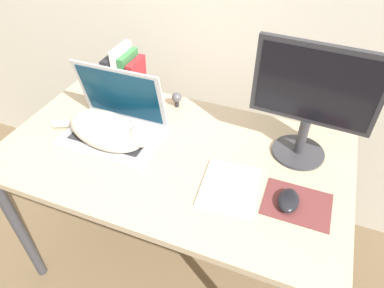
% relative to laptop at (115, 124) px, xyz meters
% --- Properties ---
extents(desk, '(1.32, 0.74, 0.75)m').
position_rel_laptop_xyz_m(desk, '(0.26, -0.02, -0.13)').
color(desk, tan).
rests_on(desk, ground_plane).
extents(laptop, '(0.37, 0.26, 0.27)m').
position_rel_laptop_xyz_m(laptop, '(0.00, 0.00, 0.00)').
color(laptop, '#B7B7BC').
rests_on(laptop, desk).
extents(cat, '(0.46, 0.25, 0.13)m').
position_rel_laptop_xyz_m(cat, '(0.01, -0.05, 0.00)').
color(cat, beige).
rests_on(cat, desk).
extents(external_monitor, '(0.41, 0.20, 0.44)m').
position_rel_laptop_xyz_m(external_monitor, '(0.70, 0.15, 0.19)').
color(external_monitor, '#333338').
rests_on(external_monitor, desk).
extents(mousepad, '(0.22, 0.17, 0.00)m').
position_rel_laptop_xyz_m(mousepad, '(0.74, -0.10, -0.05)').
color(mousepad, brown).
rests_on(mousepad, desk).
extents(computer_mouse, '(0.07, 0.10, 0.03)m').
position_rel_laptop_xyz_m(computer_mouse, '(0.71, -0.11, -0.03)').
color(computer_mouse, black).
rests_on(computer_mouse, mousepad).
extents(book_row, '(0.14, 0.17, 0.25)m').
position_rel_laptop_xyz_m(book_row, '(-0.09, 0.25, 0.06)').
color(book_row, '#232328').
rests_on(book_row, desk).
extents(notepad, '(0.21, 0.24, 0.01)m').
position_rel_laptop_xyz_m(notepad, '(0.51, -0.11, -0.05)').
color(notepad, silver).
rests_on(notepad, desk).
extents(webcam, '(0.04, 0.04, 0.07)m').
position_rel_laptop_xyz_m(webcam, '(0.15, 0.27, -0.01)').
color(webcam, '#232328').
rests_on(webcam, desk).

